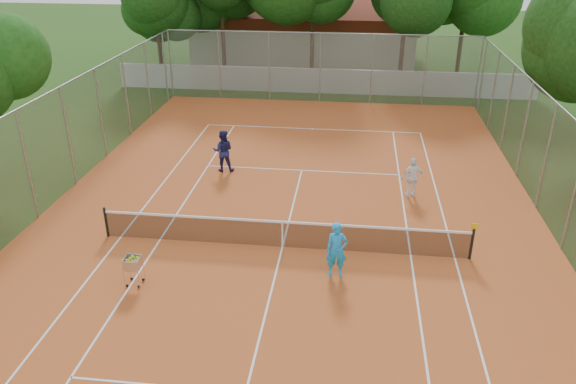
# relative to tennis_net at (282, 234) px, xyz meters

# --- Properties ---
(ground) EXTENTS (120.00, 120.00, 0.00)m
(ground) POSITION_rel_tennis_net_xyz_m (0.00, 0.00, -0.51)
(ground) COLOR #1B3A0F
(ground) RESTS_ON ground
(court_pad) EXTENTS (18.00, 34.00, 0.02)m
(court_pad) POSITION_rel_tennis_net_xyz_m (0.00, 0.00, -0.50)
(court_pad) COLOR #B45423
(court_pad) RESTS_ON ground
(court_lines) EXTENTS (10.98, 23.78, 0.01)m
(court_lines) POSITION_rel_tennis_net_xyz_m (0.00, 0.00, -0.49)
(court_lines) COLOR white
(court_lines) RESTS_ON court_pad
(tennis_net) EXTENTS (11.88, 0.10, 0.98)m
(tennis_net) POSITION_rel_tennis_net_xyz_m (0.00, 0.00, 0.00)
(tennis_net) COLOR black
(tennis_net) RESTS_ON court_pad
(perimeter_fence) EXTENTS (18.00, 34.00, 4.00)m
(perimeter_fence) POSITION_rel_tennis_net_xyz_m (0.00, 0.00, 1.49)
(perimeter_fence) COLOR slate
(perimeter_fence) RESTS_ON ground
(boundary_wall) EXTENTS (26.00, 0.30, 1.50)m
(boundary_wall) POSITION_rel_tennis_net_xyz_m (0.00, 19.00, 0.24)
(boundary_wall) COLOR silver
(boundary_wall) RESTS_ON ground
(clubhouse) EXTENTS (16.40, 9.00, 4.40)m
(clubhouse) POSITION_rel_tennis_net_xyz_m (-2.00, 29.00, 1.69)
(clubhouse) COLOR beige
(clubhouse) RESTS_ON ground
(tropical_trees) EXTENTS (29.00, 19.00, 10.00)m
(tropical_trees) POSITION_rel_tennis_net_xyz_m (0.00, 22.00, 4.49)
(tropical_trees) COLOR black
(tropical_trees) RESTS_ON ground
(player_near) EXTENTS (0.67, 0.47, 1.73)m
(player_near) POSITION_rel_tennis_net_xyz_m (1.80, -1.41, 0.38)
(player_near) COLOR #1B9AEC
(player_near) RESTS_ON court_pad
(player_far_left) EXTENTS (0.95, 0.78, 1.80)m
(player_far_left) POSITION_rel_tennis_net_xyz_m (-3.30, 5.99, 0.41)
(player_far_left) COLOR navy
(player_far_left) RESTS_ON court_pad
(player_far_right) EXTENTS (1.00, 0.63, 1.59)m
(player_far_right) POSITION_rel_tennis_net_xyz_m (4.44, 4.38, 0.30)
(player_far_right) COLOR white
(player_far_right) RESTS_ON court_pad
(ball_hopper) EXTENTS (0.49, 0.49, 0.98)m
(ball_hopper) POSITION_rel_tennis_net_xyz_m (-4.00, -2.60, -0.00)
(ball_hopper) COLOR silver
(ball_hopper) RESTS_ON court_pad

